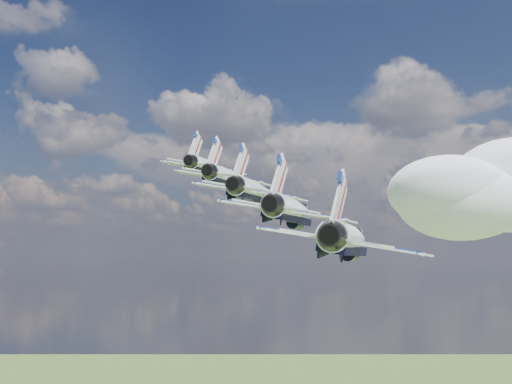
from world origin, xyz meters
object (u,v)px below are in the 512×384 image
at_px(jet_0, 210,168).
at_px(jet_1, 230,179).
at_px(jet_3, 293,211).
at_px(jet_4, 348,239).
at_px(jet_2, 256,192).

relative_size(jet_0, jet_1, 1.00).
bearing_deg(jet_0, jet_3, -57.12).
relative_size(jet_0, jet_4, 1.00).
xyz_separation_m(jet_1, jet_4, (22.54, -24.22, -8.10)).
xyz_separation_m(jet_2, jet_3, (7.51, -8.07, -2.70)).
distance_m(jet_0, jet_3, 34.06).
distance_m(jet_0, jet_4, 45.42).
bearing_deg(jet_1, jet_4, -57.12).
bearing_deg(jet_1, jet_2, -57.12).
xyz_separation_m(jet_2, jet_4, (15.03, -16.15, -5.40)).
bearing_deg(jet_4, jet_3, 122.88).
xyz_separation_m(jet_0, jet_4, (30.06, -32.29, -10.79)).
relative_size(jet_2, jet_3, 1.00).
relative_size(jet_3, jet_4, 1.00).
bearing_deg(jet_3, jet_4, -57.12).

